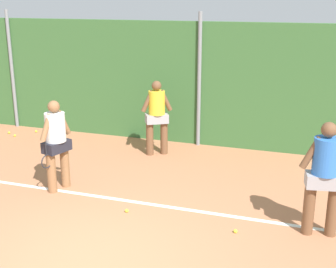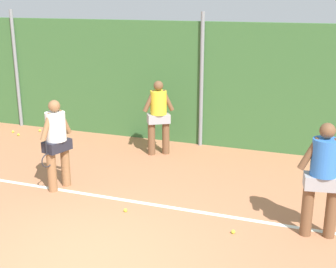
% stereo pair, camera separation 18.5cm
% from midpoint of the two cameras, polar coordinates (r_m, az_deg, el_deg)
% --- Properties ---
extents(ground_plane, '(30.32, 30.32, 0.00)m').
position_cam_midpoint_polar(ground_plane, '(8.51, -4.30, -9.65)').
color(ground_plane, '#B2704C').
extents(hedge_fence_backdrop, '(19.71, 0.25, 3.19)m').
position_cam_midpoint_polar(hedge_fence_backdrop, '(11.95, 3.67, 6.20)').
color(hedge_fence_backdrop, '#386633').
rests_on(hedge_fence_backdrop, ground_plane).
extents(fence_post_left, '(0.10, 0.10, 3.44)m').
position_cam_midpoint_polar(fence_post_left, '(14.32, -19.26, 7.57)').
color(fence_post_left, gray).
rests_on(fence_post_left, ground_plane).
extents(fence_post_center, '(0.10, 0.10, 3.44)m').
position_cam_midpoint_polar(fence_post_center, '(11.76, 3.46, 6.65)').
color(fence_post_center, gray).
rests_on(fence_post_center, ground_plane).
extents(court_baseline_paint, '(14.40, 0.10, 0.01)m').
position_cam_midpoint_polar(court_baseline_paint, '(8.81, -3.38, -8.65)').
color(court_baseline_paint, white).
rests_on(court_baseline_paint, ground_plane).
extents(player_foreground_near, '(0.80, 0.42, 1.93)m').
position_cam_midpoint_polar(player_foreground_near, '(7.69, 18.30, -4.66)').
color(player_foreground_near, brown).
rests_on(player_foreground_near, ground_plane).
extents(player_midcourt, '(0.45, 0.83, 1.85)m').
position_cam_midpoint_polar(player_midcourt, '(9.36, -14.35, -0.82)').
color(player_midcourt, '#8C603D').
rests_on(player_midcourt, ground_plane).
extents(player_backcourt_far, '(0.69, 0.55, 1.85)m').
position_cam_midpoint_polar(player_backcourt_far, '(11.16, -1.89, 2.55)').
color(player_backcourt_far, brown).
rests_on(player_backcourt_far, ground_plane).
extents(tennis_ball_0, '(0.07, 0.07, 0.07)m').
position_cam_midpoint_polar(tennis_ball_0, '(7.85, 7.74, -11.92)').
color(tennis_ball_0, '#CCDB33').
rests_on(tennis_ball_0, ground_plane).
extents(tennis_ball_3, '(0.07, 0.07, 0.07)m').
position_cam_midpoint_polar(tennis_ball_3, '(8.50, -5.82, -9.51)').
color(tennis_ball_3, '#CCDB33').
rests_on(tennis_ball_3, ground_plane).
extents(tennis_ball_4, '(0.07, 0.07, 0.07)m').
position_cam_midpoint_polar(tennis_ball_4, '(13.93, -19.58, 0.16)').
color(tennis_ball_4, '#CCDB33').
rests_on(tennis_ball_4, ground_plane).
extents(tennis_ball_6, '(0.07, 0.07, 0.07)m').
position_cam_midpoint_polar(tennis_ball_6, '(13.83, -16.50, 0.33)').
color(tennis_ball_6, '#CCDB33').
rests_on(tennis_ball_6, ground_plane).
extents(tennis_ball_9, '(0.07, 0.07, 0.07)m').
position_cam_midpoint_polar(tennis_ball_9, '(13.58, -18.95, -0.18)').
color(tennis_ball_9, '#CCDB33').
rests_on(tennis_ball_9, ground_plane).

